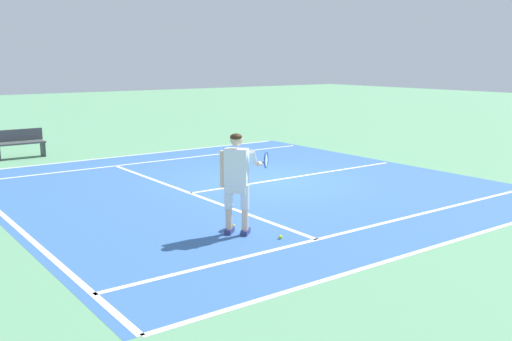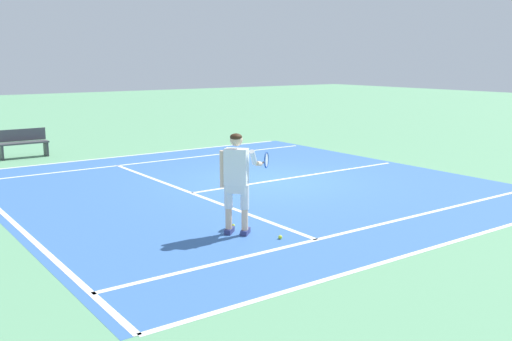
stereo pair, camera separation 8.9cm
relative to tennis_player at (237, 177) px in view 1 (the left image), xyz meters
The scene contains 13 objects.
ground_plane 4.44m from the tennis_player, 135.44° to the left, with size 80.00×80.00×0.00m, color #609E70.
court_inner_surface 3.90m from the tennis_player, 144.81° to the left, with size 10.98×10.57×0.00m, color #3866A8.
line_baseline 4.35m from the tennis_player, 136.70° to the right, with size 10.98×0.10×0.01m, color white.
line_service 3.35m from the tennis_player, 164.45° to the left, with size 8.23×0.10×0.01m, color white.
line_centre_service 5.19m from the tennis_player, 127.24° to the left, with size 0.10×6.40×0.01m, color white.
line_singles_left 7.59m from the tennis_player, 163.19° to the left, with size 0.10×10.17×0.01m, color white.
line_singles_right 2.60m from the tennis_player, 64.67° to the left, with size 0.10×10.17×0.01m, color white.
line_doubles_left 8.90m from the tennis_player, 165.76° to the left, with size 0.10×10.17×0.01m, color white.
line_doubles_right 3.39m from the tennis_player, 42.13° to the left, with size 0.10×10.17×0.01m, color white.
tennis_player is the anchor object (origin of this frame).
tennis_ball_near_feet 1.22m from the tennis_player, 32.15° to the left, with size 0.07×0.07×0.07m, color #CCE02D.
tennis_ball_by_baseline 1.03m from the tennis_player, 158.12° to the left, with size 0.07×0.07×0.07m, color #CCE02D.
courtside_bench 10.19m from the tennis_player, behind, with size 0.40×1.40×0.85m.
Camera 1 is at (10.79, -8.33, 2.90)m, focal length 40.44 mm.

